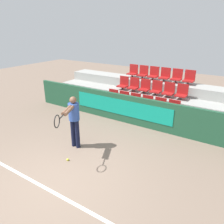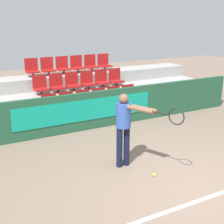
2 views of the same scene
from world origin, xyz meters
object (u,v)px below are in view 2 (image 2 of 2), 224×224
Objects in this scene: stadium_chair_15 at (77,65)px; stadium_chair_9 at (88,81)px; stadium_chair_3 at (100,99)px; stadium_chair_8 at (73,83)px; stadium_chair_0 at (50,106)px; tennis_player at (126,123)px; stadium_chair_1 at (67,103)px; stadium_chair_13 at (48,67)px; stadium_chair_2 at (84,101)px; stadium_chair_11 at (116,78)px; stadium_chair_7 at (57,84)px; stadium_chair_10 at (102,80)px; tennis_ball at (154,175)px; stadium_chair_4 at (115,97)px; stadium_chair_12 at (32,69)px; stadium_chair_16 at (91,64)px; stadium_chair_6 at (40,86)px; stadium_chair_17 at (104,63)px; stadium_chair_14 at (63,66)px; stadium_chair_5 at (129,95)px.

stadium_chair_9 is at bearing -90.00° from stadium_chair_15.
stadium_chair_8 reaches higher than stadium_chair_3.
stadium_chair_0 is 0.36× the size of tennis_player.
tennis_player is at bearing -100.34° from stadium_chair_15.
stadium_chair_1 is 1.95m from stadium_chair_13.
stadium_chair_2 is 1.84m from stadium_chair_11.
stadium_chair_2 is (0.52, 0.00, 0.00)m from stadium_chair_1.
stadium_chair_13 is at bearing 106.36° from stadium_chair_2.
stadium_chair_15 reaches higher than stadium_chair_2.
stadium_chair_8 is at bearing -59.58° from stadium_chair_13.
stadium_chair_9 is at bearing 0.00° from stadium_chair_7.
stadium_chair_15 is at bearing 73.64° from stadium_chair_2.
stadium_chair_8 is 1.00× the size of stadium_chair_10.
stadium_chair_10 is 4.26m from tennis_player.
stadium_chair_4 is at bearing 73.42° from tennis_ball.
stadium_chair_0 is 1.00× the size of stadium_chair_8.
stadium_chair_12 is at bearing 150.41° from stadium_chair_9.
stadium_chair_4 is at bearing -90.00° from stadium_chair_16.
stadium_chair_17 reaches higher than stadium_chair_6.
stadium_chair_2 is at bearing -90.00° from stadium_chair_14.
stadium_chair_10 is at bearing 76.45° from tennis_ball.
tennis_ball is at bearing -109.44° from stadium_chair_11.
stadium_chair_4 is at bearing -120.42° from stadium_chair_11.
stadium_chair_1 is at bearing -139.58° from stadium_chair_17.
stadium_chair_4 is at bearing 41.93° from tennis_player.
stadium_chair_12 is at bearing 120.42° from stadium_chair_2.
stadium_chair_2 is at bearing 0.00° from stadium_chair_0.
stadium_chair_16 reaches higher than stadium_chair_9.
stadium_chair_6 is at bearing 120.42° from stadium_chair_1.
stadium_chair_17 is (1.57, 1.78, 0.80)m from stadium_chair_2.
stadium_chair_5 is 8.78× the size of tennis_ball.
stadium_chair_15 reaches higher than stadium_chair_11.
stadium_chair_15 is 5.75m from tennis_ball.
stadium_chair_4 is 1.00× the size of stadium_chair_6.
stadium_chair_3 is at bearing -120.42° from stadium_chair_17.
stadium_chair_15 is (-1.04, 0.89, 0.40)m from stadium_chair_11.
stadium_chair_3 is at bearing -40.42° from stadium_chair_7.
stadium_chair_6 is (-2.09, 0.89, 0.40)m from stadium_chair_4.
tennis_player is at bearing -102.56° from stadium_chair_9.
stadium_chair_4 is at bearing 0.00° from stadium_chair_0.
stadium_chair_10 reaches higher than stadium_chair_5.
stadium_chair_11 is at bearing 0.00° from stadium_chair_6.
stadium_chair_2 is 1.11m from stadium_chair_7.
stadium_chair_6 is 1.00× the size of stadium_chair_11.
stadium_chair_6 is at bearing -90.00° from stadium_chair_12.
stadium_chair_0 is 1.00× the size of stadium_chair_16.
stadium_chair_11 is (1.57, 0.00, 0.00)m from stadium_chair_8.
tennis_ball is (-1.64, -5.54, -1.42)m from stadium_chair_17.
stadium_chair_0 and stadium_chair_2 have the same top height.
stadium_chair_0 is 1.00× the size of stadium_chair_1.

